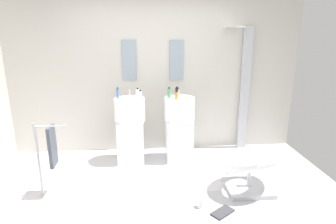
{
  "coord_description": "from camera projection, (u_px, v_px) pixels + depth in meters",
  "views": [
    {
      "loc": [
        -0.16,
        -3.04,
        1.97
      ],
      "look_at": [
        0.15,
        0.55,
        0.95
      ],
      "focal_mm": 30.63,
      "sensor_mm": 36.0,
      "label": 1
    }
  ],
  "objects": [
    {
      "name": "ground_plane",
      "position": [
        160.0,
        202.0,
        3.47
      ],
      "size": [
        4.8,
        3.6,
        0.04
      ],
      "primitive_type": "cube",
      "color": "silver"
    },
    {
      "name": "rear_partition",
      "position": [
        153.0,
        73.0,
        4.69
      ],
      "size": [
        4.8,
        0.1,
        2.6
      ],
      "primitive_type": "cube",
      "color": "beige",
      "rests_on": "ground_plane"
    },
    {
      "name": "pedestal_sink_left",
      "position": [
        130.0,
        128.0,
        4.39
      ],
      "size": [
        0.46,
        0.46,
        1.1
      ],
      "color": "white",
      "rests_on": "ground_plane"
    },
    {
      "name": "pedestal_sink_right",
      "position": [
        179.0,
        127.0,
        4.45
      ],
      "size": [
        0.46,
        0.46,
        1.1
      ],
      "color": "white",
      "rests_on": "ground_plane"
    },
    {
      "name": "vanity_mirror_left",
      "position": [
        129.0,
        61.0,
        4.53
      ],
      "size": [
        0.22,
        0.03,
        0.64
      ],
      "primitive_type": "cube",
      "color": "#8C9EA8"
    },
    {
      "name": "vanity_mirror_right",
      "position": [
        177.0,
        60.0,
        4.59
      ],
      "size": [
        0.22,
        0.03,
        0.64
      ],
      "primitive_type": "cube",
      "color": "#8C9EA8"
    },
    {
      "name": "shower_column",
      "position": [
        244.0,
        87.0,
        4.76
      ],
      "size": [
        0.49,
        0.24,
        2.05
      ],
      "color": "#B7BABF",
      "rests_on": "ground_plane"
    },
    {
      "name": "lounge_chair",
      "position": [
        250.0,
        165.0,
        3.59
      ],
      "size": [
        1.04,
        1.04,
        0.65
      ],
      "color": "#B7BABF",
      "rests_on": "ground_plane"
    },
    {
      "name": "towel_rack",
      "position": [
        50.0,
        148.0,
        3.41
      ],
      "size": [
        0.37,
        0.22,
        0.95
      ],
      "color": "#B7BABF",
      "rests_on": "ground_plane"
    },
    {
      "name": "area_rug",
      "position": [
        209.0,
        210.0,
        3.26
      ],
      "size": [
        1.04,
        0.77,
        0.01
      ],
      "primitive_type": "cube",
      "color": "#B2B2B7",
      "rests_on": "ground_plane"
    },
    {
      "name": "magazine_charcoal",
      "position": [
        223.0,
        212.0,
        3.2
      ],
      "size": [
        0.3,
        0.27,
        0.02
      ],
      "primitive_type": "cube",
      "rotation": [
        0.0,
        0.0,
        0.63
      ],
      "color": "#38383D",
      "rests_on": "area_rug"
    },
    {
      "name": "coffee_mug",
      "position": [
        201.0,
        203.0,
        3.29
      ],
      "size": [
        0.08,
        0.08,
        0.11
      ],
      "primitive_type": "cylinder",
      "color": "white",
      "rests_on": "area_rug"
    },
    {
      "name": "soap_bottle_white",
      "position": [
        138.0,
        94.0,
        4.26
      ],
      "size": [
        0.05,
        0.05,
        0.16
      ],
      "color": "white",
      "rests_on": "pedestal_sink_left"
    },
    {
      "name": "soap_bottle_black",
      "position": [
        177.0,
        91.0,
        4.46
      ],
      "size": [
        0.06,
        0.06,
        0.14
      ],
      "color": "black",
      "rests_on": "pedestal_sink_right"
    },
    {
      "name": "soap_bottle_clear",
      "position": [
        140.0,
        94.0,
        4.29
      ],
      "size": [
        0.05,
        0.05,
        0.12
      ],
      "color": "silver",
      "rests_on": "pedestal_sink_left"
    },
    {
      "name": "soap_bottle_green",
      "position": [
        169.0,
        93.0,
        4.29
      ],
      "size": [
        0.06,
        0.06,
        0.16
      ],
      "color": "#59996B",
      "rests_on": "pedestal_sink_right"
    },
    {
      "name": "soap_bottle_blue",
      "position": [
        118.0,
        93.0,
        4.25
      ],
      "size": [
        0.04,
        0.04,
        0.17
      ],
      "color": "#4C72B7",
      "rests_on": "pedestal_sink_left"
    },
    {
      "name": "soap_bottle_amber",
      "position": [
        176.0,
        96.0,
        4.18
      ],
      "size": [
        0.05,
        0.05,
        0.13
      ],
      "color": "#C68C38",
      "rests_on": "pedestal_sink_right"
    }
  ]
}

